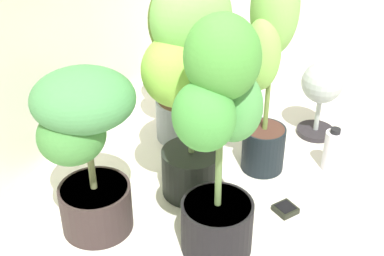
{
  "coord_description": "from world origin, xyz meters",
  "views": [
    {
      "loc": [
        -1.61,
        -0.54,
        1.39
      ],
      "look_at": [
        0.0,
        0.16,
        0.3
      ],
      "focal_mm": 49.76,
      "sensor_mm": 36.0,
      "label": 1
    }
  ],
  "objects": [
    {
      "name": "potted_plant_front_left",
      "position": [
        -0.28,
        -0.05,
        0.48
      ],
      "size": [
        0.36,
        0.33,
        0.88
      ],
      "color": "black",
      "rests_on": "ground"
    },
    {
      "name": "floor_fan",
      "position": [
        0.64,
        -0.21,
        0.25
      ],
      "size": [
        0.27,
        0.27,
        0.38
      ],
      "rotation": [
        0.0,
        0.0,
        -2.48
      ],
      "color": "#262227",
      "rests_on": "ground"
    },
    {
      "name": "hygrometer_box",
      "position": [
        0.02,
        -0.23,
        0.01
      ],
      "size": [
        0.11,
        0.11,
        0.03
      ],
      "rotation": [
        0.0,
        0.0,
        -2.16
      ],
      "color": "black",
      "rests_on": "ground"
    },
    {
      "name": "potted_plant_center",
      "position": [
        -0.04,
        0.17,
        0.56
      ],
      "size": [
        0.45,
        0.38,
        0.92
      ],
      "color": "black",
      "rests_on": "ground"
    },
    {
      "name": "potted_plant_front_right",
      "position": [
        0.25,
        -0.05,
        0.51
      ],
      "size": [
        0.29,
        0.24,
        0.91
      ],
      "color": "black",
      "rests_on": "ground"
    },
    {
      "name": "potted_plant_back_right",
      "position": [
        0.37,
        0.36,
        0.54
      ],
      "size": [
        0.42,
        0.34,
        0.93
      ],
      "color": "slate",
      "rests_on": "ground"
    },
    {
      "name": "potted_plant_back_left",
      "position": [
        -0.36,
        0.41,
        0.39
      ],
      "size": [
        0.42,
        0.44,
        0.65
      ],
      "color": "#302524",
      "rests_on": "ground"
    },
    {
      "name": "ground_plane",
      "position": [
        0.0,
        0.0,
        0.0
      ],
      "size": [
        8.0,
        8.0,
        0.0
      ],
      "primitive_type": "plane",
      "color": "silver",
      "rests_on": "ground"
    },
    {
      "name": "nutrient_bottle",
      "position": [
        0.38,
        -0.34,
        0.1
      ],
      "size": [
        0.08,
        0.08,
        0.2
      ],
      "color": "white",
      "rests_on": "ground"
    }
  ]
}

